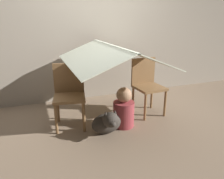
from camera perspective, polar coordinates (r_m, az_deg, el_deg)
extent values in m
plane|color=#7A6651|center=(3.10, 1.36, -9.40)|extent=(8.80, 8.80, 0.00)
cube|color=gray|center=(3.98, -5.71, 15.46)|extent=(7.00, 0.05, 2.50)
cylinder|color=brown|center=(2.89, -14.38, -7.57)|extent=(0.04, 0.04, 0.41)
cylinder|color=brown|center=(2.88, -7.32, -7.24)|extent=(0.04, 0.04, 0.41)
cylinder|color=brown|center=(3.22, -13.92, -4.85)|extent=(0.04, 0.04, 0.41)
cylinder|color=brown|center=(3.20, -7.60, -4.54)|extent=(0.04, 0.04, 0.41)
cube|color=brown|center=(2.96, -11.06, -2.05)|extent=(0.48, 0.48, 0.04)
cube|color=brown|center=(3.07, -11.24, 3.04)|extent=(0.41, 0.11, 0.41)
cylinder|color=brown|center=(3.20, 8.67, -4.62)|extent=(0.04, 0.04, 0.41)
cylinder|color=brown|center=(3.40, 13.68, -3.57)|extent=(0.04, 0.04, 0.41)
cylinder|color=brown|center=(3.48, 5.50, -2.59)|extent=(0.04, 0.04, 0.41)
cylinder|color=brown|center=(3.66, 10.30, -1.74)|extent=(0.04, 0.04, 0.41)
cube|color=brown|center=(3.36, 9.74, 0.47)|extent=(0.44, 0.44, 0.04)
cube|color=brown|center=(3.45, 8.17, 4.85)|extent=(0.41, 0.06, 0.41)
cube|color=silver|center=(2.88, -5.72, 8.85)|extent=(0.61, 1.57, 0.25)
cube|color=silver|center=(3.09, 5.34, 9.49)|extent=(0.61, 1.57, 0.25)
cube|color=silver|center=(2.96, 0.00, 11.48)|extent=(0.04, 1.57, 0.01)
cylinder|color=maroon|center=(3.02, 3.06, -6.43)|extent=(0.29, 0.29, 0.35)
sphere|color=#9E7556|center=(2.92, 3.15, -1.43)|extent=(0.21, 0.21, 0.21)
ellipsoid|color=#332D28|center=(2.86, -1.46, -8.84)|extent=(0.39, 0.21, 0.27)
sphere|color=#332D28|center=(2.68, -0.44, -7.88)|extent=(0.20, 0.20, 0.20)
ellipsoid|color=#332D28|center=(2.61, 0.24, -9.06)|extent=(0.08, 0.10, 0.07)
cone|color=#332D28|center=(2.63, -1.65, -6.54)|extent=(0.07, 0.07, 0.09)
cone|color=#332D28|center=(2.66, 0.75, -6.18)|extent=(0.07, 0.07, 0.09)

